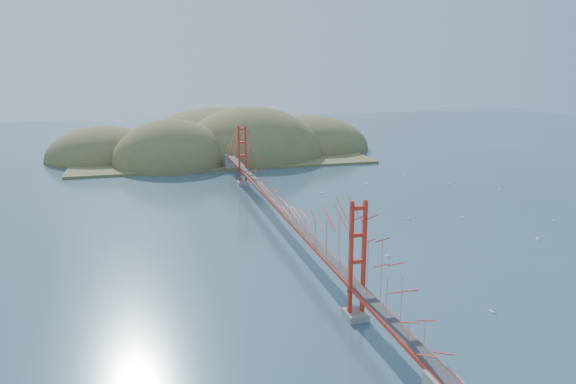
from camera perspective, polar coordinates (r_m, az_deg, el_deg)
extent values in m
plane|color=#325264|center=(82.32, -0.83, -3.73)|extent=(320.00, 320.00, 0.00)
cube|color=gray|center=(55.52, 6.88, -12.28)|extent=(2.00, 2.40, 0.70)
cube|color=gray|center=(110.62, -4.60, 0.93)|extent=(2.00, 2.40, 0.70)
cube|color=red|center=(81.40, -0.83, -1.51)|extent=(1.40, 92.00, 0.16)
cube|color=red|center=(81.45, -0.83, -1.65)|extent=(1.33, 92.00, 0.24)
cube|color=#38383A|center=(81.37, -0.83, -1.44)|extent=(1.19, 92.00, 0.03)
cube|color=gray|center=(125.83, -5.92, 3.04)|extent=(2.20, 2.60, 3.30)
cube|color=brown|center=(143.61, -7.04, 3.75)|extent=(70.00, 40.00, 0.60)
ellipsoid|color=brown|center=(134.70, -11.63, 2.82)|extent=(28.00, 28.00, 21.00)
ellipsoid|color=brown|center=(142.99, -3.75, 3.68)|extent=(36.00, 36.00, 25.00)
ellipsoid|color=brown|center=(154.98, 2.24, 4.47)|extent=(32.00, 32.00, 18.00)
ellipsoid|color=brown|center=(146.61, -18.18, 3.28)|extent=(28.00, 28.00, 16.00)
ellipsoid|color=brown|center=(157.61, -7.03, 4.53)|extent=(44.00, 44.00, 22.00)
cube|color=white|center=(59.91, 19.99, -11.34)|extent=(0.29, 0.59, 0.10)
cylinder|color=white|center=(59.79, 20.01, -11.08)|extent=(0.02, 0.02, 0.61)
cube|color=white|center=(95.28, 25.33, -2.62)|extent=(0.48, 0.48, 0.09)
cylinder|color=white|center=(95.21, 25.35, -2.46)|extent=(0.01, 0.01, 0.56)
cube|color=white|center=(91.78, 17.31, -2.49)|extent=(0.40, 0.51, 0.09)
cylinder|color=white|center=(91.71, 17.32, -2.33)|extent=(0.01, 0.01, 0.54)
cube|color=white|center=(114.92, 16.04, 0.77)|extent=(0.45, 0.62, 0.11)
cylinder|color=white|center=(114.86, 16.05, 0.93)|extent=(0.02, 0.02, 0.66)
cube|color=white|center=(113.55, 20.69, 0.26)|extent=(0.28, 0.62, 0.11)
cylinder|color=white|center=(113.48, 20.70, 0.42)|extent=(0.02, 0.02, 0.65)
cube|color=white|center=(91.18, 9.11, -2.14)|extent=(0.36, 0.49, 0.09)
cylinder|color=white|center=(91.11, 9.12, -1.99)|extent=(0.01, 0.01, 0.52)
cube|color=white|center=(88.92, 12.13, -2.68)|extent=(0.48, 0.53, 0.10)
cylinder|color=white|center=(88.84, 12.14, -2.50)|extent=(0.02, 0.02, 0.59)
cube|color=white|center=(103.80, 3.44, -0.06)|extent=(0.63, 0.28, 0.11)
cylinder|color=white|center=(103.72, 3.44, 0.12)|extent=(0.02, 0.02, 0.67)
cube|color=white|center=(111.61, 7.92, 0.80)|extent=(0.61, 0.24, 0.11)
cylinder|color=white|center=(111.54, 7.93, 0.97)|extent=(0.02, 0.02, 0.65)
cube|color=white|center=(112.15, 8.96, 0.82)|extent=(0.46, 0.45, 0.09)
cylinder|color=white|center=(112.09, 8.96, 0.95)|extent=(0.01, 0.01, 0.53)
cube|color=white|center=(84.74, 24.00, -4.38)|extent=(0.30, 0.63, 0.11)
cylinder|color=white|center=(84.65, 24.02, -4.17)|extent=(0.02, 0.02, 0.66)
cube|color=white|center=(72.32, 10.07, -6.38)|extent=(0.33, 0.59, 0.10)
cylinder|color=white|center=(72.21, 10.08, -6.15)|extent=(0.02, 0.02, 0.61)
cube|color=white|center=(107.21, 2.97, 0.38)|extent=(0.53, 0.30, 0.09)
cylinder|color=white|center=(107.15, 2.97, 0.52)|extent=(0.01, 0.01, 0.55)
cube|color=white|center=(120.96, 11.68, 1.64)|extent=(0.57, 0.32, 0.10)
cylinder|color=white|center=(120.90, 11.69, 1.77)|extent=(0.02, 0.02, 0.59)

